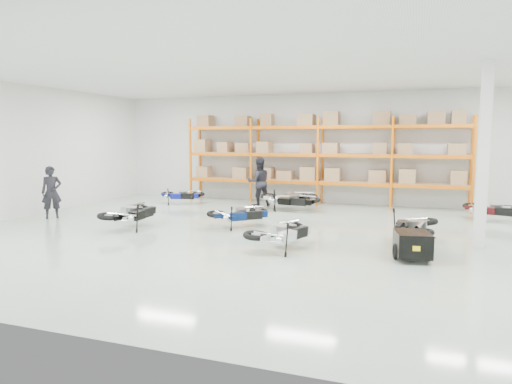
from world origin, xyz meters
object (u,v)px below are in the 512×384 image
at_px(moto_silver_left, 282,228).
at_px(moto_back_d, 494,206).
at_px(moto_touring_right, 413,222).
at_px(moto_back_b, 289,194).
at_px(moto_black_far_left, 131,209).
at_px(moto_back_a, 182,192).
at_px(moto_blue_centre, 240,211).
at_px(person_back, 259,182).
at_px(trailer, 412,244).
at_px(person_left, 52,192).
at_px(moto_back_c, 292,197).

distance_m(moto_silver_left, moto_back_d, 7.96).
relative_size(moto_touring_right, moto_back_b, 1.01).
bearing_deg(moto_back_b, moto_black_far_left, 132.05).
xyz_separation_m(moto_back_a, moto_back_b, (4.50, 0.08, 0.09)).
xyz_separation_m(moto_blue_centre, person_back, (-0.93, 4.40, 0.44)).
relative_size(moto_back_d, person_back, 0.88).
distance_m(moto_touring_right, moto_back_b, 6.39).
xyz_separation_m(moto_silver_left, moto_back_b, (-1.53, 6.17, 0.03)).
relative_size(moto_silver_left, moto_back_d, 1.04).
bearing_deg(trailer, moto_back_d, 56.60).
bearing_deg(trailer, moto_back_b, 115.20).
distance_m(moto_touring_right, trailer, 1.61).
xyz_separation_m(moto_back_a, person_back, (3.13, 0.61, 0.48)).
bearing_deg(moto_touring_right, moto_back_d, 65.43).
height_order(moto_silver_left, moto_black_far_left, moto_black_far_left).
relative_size(moto_silver_left, moto_back_a, 1.13).
bearing_deg(moto_back_a, trailer, -137.92).
distance_m(moto_blue_centre, moto_back_b, 3.90).
height_order(moto_black_far_left, moto_touring_right, moto_black_far_left).
relative_size(moto_touring_right, person_left, 1.08).
xyz_separation_m(moto_back_a, moto_back_c, (4.74, -0.32, 0.05)).
bearing_deg(moto_silver_left, moto_back_a, -25.07).
bearing_deg(moto_touring_right, person_back, 144.16).
height_order(trailer, moto_back_c, moto_back_c).
distance_m(moto_touring_right, moto_back_a, 10.03).
height_order(moto_back_c, person_left, person_left).
xyz_separation_m(moto_silver_left, trailer, (2.95, 0.02, -0.17)).
bearing_deg(moto_back_a, person_back, -92.80).
xyz_separation_m(moto_touring_right, moto_back_b, (-4.48, 4.55, -0.01)).
bearing_deg(moto_touring_right, person_left, -175.25).
distance_m(moto_back_a, moto_back_d, 11.40).
bearing_deg(moto_black_far_left, moto_blue_centre, -159.45).
bearing_deg(moto_blue_centre, person_left, 51.27).
bearing_deg(moto_black_far_left, moto_back_a, -79.72).
height_order(moto_back_c, moto_back_d, moto_back_c).
xyz_separation_m(moto_back_b, moto_back_c, (0.25, -0.40, -0.04)).
relative_size(moto_touring_right, moto_back_d, 1.12).
xyz_separation_m(moto_back_b, moto_back_d, (6.91, -0.29, -0.05)).
height_order(moto_back_d, person_back, person_back).
bearing_deg(person_back, moto_blue_centre, 69.00).
bearing_deg(person_left, moto_back_b, -14.30).
height_order(moto_back_a, person_left, person_left).
xyz_separation_m(moto_back_c, person_left, (-7.23, -4.08, 0.35)).
distance_m(moto_black_far_left, person_left, 3.62).
xyz_separation_m(moto_silver_left, moto_back_c, (-1.29, 5.77, -0.01)).
height_order(moto_back_d, person_left, person_left).
bearing_deg(moto_back_b, moto_blue_centre, 159.43).
bearing_deg(moto_back_b, moto_silver_left, 179.93).
height_order(trailer, moto_back_b, moto_back_b).
bearing_deg(moto_silver_left, trailer, -159.40).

